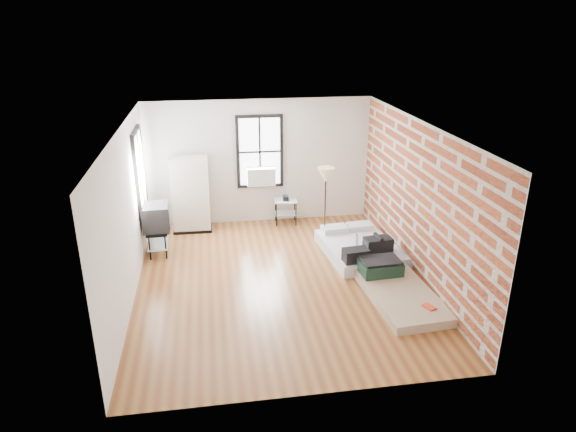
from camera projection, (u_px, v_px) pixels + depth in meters
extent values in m
plane|color=brown|center=(279.00, 281.00, 9.24)|extent=(6.00, 6.00, 0.00)
cube|color=silver|center=(260.00, 162.00, 11.48)|extent=(5.00, 0.01, 2.80)
cube|color=silver|center=(314.00, 298.00, 5.97)|extent=(5.00, 0.01, 2.80)
cube|color=silver|center=(127.00, 217.00, 8.36)|extent=(0.01, 6.00, 2.80)
cube|color=brown|center=(418.00, 201.00, 9.09)|extent=(0.02, 6.00, 2.80)
cube|color=white|center=(278.00, 127.00, 8.21)|extent=(5.00, 6.00, 0.01)
cube|color=white|center=(260.00, 152.00, 11.35)|extent=(0.90, 0.02, 1.50)
cube|color=black|center=(238.00, 152.00, 11.29)|extent=(0.07, 0.08, 1.64)
cube|color=black|center=(281.00, 151.00, 11.43)|extent=(0.07, 0.08, 1.64)
cube|color=black|center=(259.00, 116.00, 11.08)|extent=(0.90, 0.08, 0.07)
cube|color=black|center=(260.00, 185.00, 11.65)|extent=(0.90, 0.08, 0.07)
cube|color=black|center=(260.00, 152.00, 11.34)|extent=(0.04, 0.02, 1.50)
cube|color=black|center=(260.00, 152.00, 11.34)|extent=(0.90, 0.02, 0.04)
cube|color=white|center=(261.00, 176.00, 11.43)|extent=(0.62, 0.30, 0.40)
cube|color=white|center=(140.00, 171.00, 9.93)|extent=(0.02, 0.90, 1.50)
cube|color=black|center=(136.00, 179.00, 9.49)|extent=(0.08, 0.07, 1.64)
cube|color=black|center=(142.00, 165.00, 10.38)|extent=(0.08, 0.07, 1.64)
cube|color=black|center=(135.00, 131.00, 9.64)|extent=(0.08, 0.90, 0.07)
cube|color=black|center=(143.00, 209.00, 10.22)|extent=(0.08, 0.90, 0.07)
cube|color=black|center=(141.00, 171.00, 9.94)|extent=(0.02, 0.04, 1.50)
cube|color=black|center=(141.00, 171.00, 9.94)|extent=(0.02, 0.90, 0.04)
cube|color=silver|center=(360.00, 249.00, 10.23)|extent=(1.50, 1.93, 0.24)
cube|color=silver|center=(334.00, 229.00, 10.74)|extent=(0.55, 0.38, 0.11)
cube|color=silver|center=(360.00, 226.00, 10.87)|extent=(0.55, 0.38, 0.11)
cube|color=black|center=(378.00, 245.00, 9.80)|extent=(0.55, 0.35, 0.28)
cylinder|color=black|center=(379.00, 237.00, 9.74)|extent=(0.11, 0.34, 0.08)
cube|color=black|center=(356.00, 255.00, 9.41)|extent=(0.48, 0.33, 0.25)
cylinder|color=#C6E5FF|center=(357.00, 240.00, 10.08)|extent=(0.07, 0.07, 0.21)
cylinder|color=blue|center=(357.00, 235.00, 10.04)|extent=(0.03, 0.03, 0.03)
cube|color=tan|center=(401.00, 296.00, 8.61)|extent=(1.16, 2.02, 0.15)
cube|color=#153022|center=(380.00, 267.00, 9.18)|extent=(0.75, 0.56, 0.23)
cube|color=black|center=(381.00, 260.00, 9.13)|extent=(0.71, 0.52, 0.04)
cube|color=#C33D1F|center=(429.00, 307.00, 8.11)|extent=(0.20, 0.24, 0.03)
cube|color=black|center=(193.00, 229.00, 11.44)|extent=(0.85, 0.50, 0.06)
cube|color=beige|center=(190.00, 193.00, 11.13)|extent=(0.81, 0.46, 1.60)
cylinder|color=black|center=(276.00, 215.00, 11.54)|extent=(0.02, 0.02, 0.55)
cylinder|color=black|center=(296.00, 214.00, 11.57)|extent=(0.02, 0.02, 0.55)
cylinder|color=black|center=(276.00, 210.00, 11.86)|extent=(0.02, 0.02, 0.55)
cylinder|color=black|center=(295.00, 209.00, 11.89)|extent=(0.02, 0.02, 0.55)
cube|color=silver|center=(286.00, 201.00, 11.61)|extent=(0.53, 0.44, 0.02)
cube|color=silver|center=(286.00, 213.00, 11.72)|extent=(0.51, 0.42, 0.02)
cube|color=black|center=(286.00, 198.00, 11.59)|extent=(0.13, 0.19, 0.10)
cylinder|color=#321C10|center=(324.00, 240.00, 10.87)|extent=(0.23, 0.23, 0.03)
cylinder|color=#321C10|center=(325.00, 209.00, 10.61)|extent=(0.03, 0.03, 1.39)
cone|color=#D1C186|center=(326.00, 175.00, 10.34)|extent=(0.35, 0.35, 0.31)
cylinder|color=black|center=(150.00, 248.00, 9.95)|extent=(0.03, 0.03, 0.50)
cylinder|color=black|center=(166.00, 247.00, 10.01)|extent=(0.03, 0.03, 0.50)
cylinder|color=black|center=(151.00, 236.00, 10.50)|extent=(0.03, 0.03, 0.50)
cylinder|color=black|center=(166.00, 235.00, 10.56)|extent=(0.03, 0.03, 0.50)
cube|color=black|center=(157.00, 230.00, 10.16)|extent=(0.44, 0.75, 0.03)
cube|color=silver|center=(158.00, 244.00, 10.27)|extent=(0.42, 0.72, 0.02)
cube|color=black|center=(156.00, 217.00, 10.07)|extent=(0.53, 0.61, 0.50)
cube|color=black|center=(169.00, 216.00, 10.11)|extent=(0.04, 0.49, 0.40)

